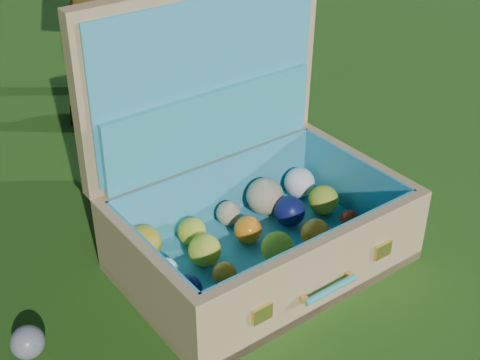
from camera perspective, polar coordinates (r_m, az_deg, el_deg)
name	(u,v)px	position (r m, az deg, el deg)	size (l,w,h in m)	color
ground	(196,300)	(1.52, -3.74, -10.20)	(60.00, 60.00, 0.00)	#215114
stray_ball	(28,342)	(1.44, -17.67, -13.06)	(0.07, 0.07, 0.07)	#3E66A2
suitcase	(243,188)	(1.57, 0.28, -0.69)	(0.65, 0.50, 0.62)	tan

